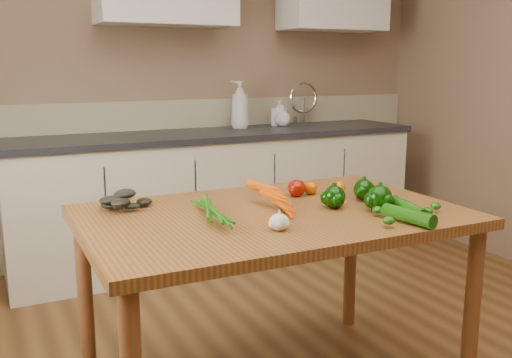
{
  "coord_description": "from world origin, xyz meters",
  "views": [
    {
      "loc": [
        -1.29,
        -1.41,
        1.35
      ],
      "look_at": [
        -0.22,
        0.75,
        0.86
      ],
      "focal_mm": 40.0,
      "sensor_mm": 36.0,
      "label": 1
    }
  ],
  "objects": [
    {
      "name": "tomato_b",
      "position": [
        0.02,
        0.69,
        0.81
      ],
      "size": [
        0.06,
        0.06,
        0.06
      ],
      "primitive_type": "ellipsoid",
      "color": "#DF5705",
      "rests_on": "table"
    },
    {
      "name": "soap_bottle_c",
      "position": [
        0.75,
        2.27,
        0.98
      ],
      "size": [
        0.16,
        0.16,
        0.15
      ],
      "primitive_type": "imported",
      "rotation": [
        0.0,
        0.0,
        1.07
      ],
      "color": "silver",
      "rests_on": "counter_run"
    },
    {
      "name": "zucchini_a",
      "position": [
        0.17,
        0.23,
        0.81
      ],
      "size": [
        0.1,
        0.25,
        0.05
      ],
      "primitive_type": "cylinder",
      "rotation": [
        1.57,
        0.0,
        -0.22
      ],
      "color": "#124707",
      "rests_on": "table"
    },
    {
      "name": "room",
      "position": [
        0.0,
        0.17,
        1.25
      ],
      "size": [
        4.04,
        5.04,
        2.64
      ],
      "color": "brown",
      "rests_on": "ground"
    },
    {
      "name": "pepper_c",
      "position": [
        0.11,
        0.32,
        0.83
      ],
      "size": [
        0.1,
        0.1,
        0.1
      ],
      "primitive_type": "sphere",
      "color": "black",
      "rests_on": "table"
    },
    {
      "name": "pepper_b",
      "position": [
        0.17,
        0.5,
        0.83
      ],
      "size": [
        0.09,
        0.09,
        0.09
      ],
      "primitive_type": "sphere",
      "color": "black",
      "rests_on": "table"
    },
    {
      "name": "zucchini_b",
      "position": [
        0.09,
        0.14,
        0.81
      ],
      "size": [
        0.09,
        0.22,
        0.05
      ],
      "primitive_type": "cylinder",
      "rotation": [
        1.57,
        0.0,
        0.17
      ],
      "color": "#124707",
      "rests_on": "table"
    },
    {
      "name": "garlic_bulb",
      "position": [
        -0.37,
        0.26,
        0.81
      ],
      "size": [
        0.07,
        0.07,
        0.06
      ],
      "primitive_type": "ellipsoid",
      "color": "white",
      "rests_on": "table"
    },
    {
      "name": "tomato_a",
      "position": [
        -0.05,
        0.69,
        0.82
      ],
      "size": [
        0.08,
        0.08,
        0.07
      ],
      "primitive_type": "ellipsoid",
      "color": "#8C0E02",
      "rests_on": "table"
    },
    {
      "name": "tomato_c",
      "position": [
        0.12,
        0.63,
        0.82
      ],
      "size": [
        0.07,
        0.07,
        0.06
      ],
      "primitive_type": "ellipsoid",
      "color": "#DF5705",
      "rests_on": "table"
    },
    {
      "name": "pepper_a",
      "position": [
        -0.03,
        0.44,
        0.83
      ],
      "size": [
        0.09,
        0.09,
        0.09
      ],
      "primitive_type": "sphere",
      "color": "black",
      "rests_on": "table"
    },
    {
      "name": "leafy_greens",
      "position": [
        -0.77,
        0.79,
        0.84
      ],
      "size": [
        0.21,
        0.19,
        0.1
      ],
      "primitive_type": null,
      "color": "black",
      "rests_on": "table"
    },
    {
      "name": "counter_run",
      "position": [
        0.21,
        2.19,
        0.46
      ],
      "size": [
        2.84,
        0.64,
        1.14
      ],
      "color": "beige",
      "rests_on": "ground"
    },
    {
      "name": "soap_bottle_b",
      "position": [
        0.75,
        2.34,
        1.0
      ],
      "size": [
        0.12,
        0.12,
        0.19
      ],
      "primitive_type": "imported",
      "rotation": [
        0.0,
        0.0,
        3.76
      ],
      "color": "silver",
      "rests_on": "counter_run"
    },
    {
      "name": "carrot_bunch",
      "position": [
        -0.33,
        0.52,
        0.82
      ],
      "size": [
        0.27,
        0.21,
        0.07
      ],
      "primitive_type": null,
      "rotation": [
        0.0,
        0.0,
        -0.01
      ],
      "color": "#ED5605",
      "rests_on": "table"
    },
    {
      "name": "table",
      "position": [
        -0.27,
        0.5,
        0.7
      ],
      "size": [
        1.47,
        0.95,
        0.78
      ],
      "rotation": [
        0.0,
        0.0,
        -0.01
      ],
      "color": "brown",
      "rests_on": "ground"
    },
    {
      "name": "soap_bottle_a",
      "position": [
        0.42,
        2.3,
        1.07
      ],
      "size": [
        0.18,
        0.18,
        0.34
      ],
      "primitive_type": "imported",
      "rotation": [
        0.0,
        0.0,
        4.21
      ],
      "color": "silver",
      "rests_on": "counter_run"
    }
  ]
}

